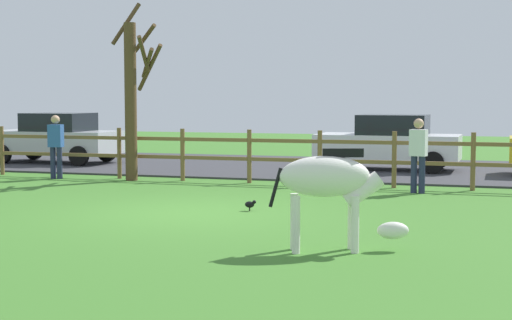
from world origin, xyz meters
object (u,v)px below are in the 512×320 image
(visitor_right_of_tree, at_px, (56,144))
(crow_on_grass, at_px, (250,204))
(zebra, at_px, (331,184))
(parked_car_white, at_px, (389,142))
(parked_car_silver, at_px, (56,137))
(bare_tree, at_px, (133,94))
(visitor_left_of_tree, at_px, (418,152))

(visitor_right_of_tree, bearing_deg, crow_on_grass, -31.26)
(zebra, xyz_separation_m, parked_car_white, (-0.68, 11.68, -0.08))
(crow_on_grass, bearing_deg, parked_car_white, 80.04)
(crow_on_grass, height_order, parked_car_silver, parked_car_silver)
(bare_tree, bearing_deg, visitor_right_of_tree, -172.63)
(zebra, xyz_separation_m, parked_car_silver, (-10.96, 10.96, -0.08))
(bare_tree, xyz_separation_m, parked_car_white, (5.90, 4.24, -1.34))
(visitor_right_of_tree, bearing_deg, parked_car_white, 29.51)
(zebra, distance_m, parked_car_white, 11.70)
(bare_tree, relative_size, visitor_right_of_tree, 2.75)
(bare_tree, relative_size, parked_car_white, 1.11)
(bare_tree, distance_m, visitor_left_of_tree, 7.29)
(bare_tree, distance_m, parked_car_silver, 5.77)
(bare_tree, relative_size, parked_car_silver, 1.12)
(zebra, xyz_separation_m, visitor_left_of_tree, (0.56, 6.84, -0.02))
(parked_car_silver, height_order, visitor_left_of_tree, visitor_left_of_tree)
(parked_car_silver, distance_m, visitor_left_of_tree, 12.24)
(visitor_right_of_tree, bearing_deg, zebra, -39.68)
(parked_car_white, relative_size, visitor_right_of_tree, 2.47)
(zebra, height_order, parked_car_silver, parked_car_silver)
(bare_tree, xyz_separation_m, visitor_left_of_tree, (7.15, -0.60, -1.28))
(crow_on_grass, xyz_separation_m, visitor_left_of_tree, (2.73, 3.60, 0.78))
(crow_on_grass, relative_size, visitor_right_of_tree, 0.13)
(zebra, bearing_deg, parked_car_white, 93.34)
(zebra, distance_m, parked_car_silver, 15.50)
(crow_on_grass, distance_m, parked_car_white, 8.60)
(parked_car_silver, bearing_deg, visitor_right_of_tree, -58.53)
(zebra, bearing_deg, bare_tree, 131.51)
(zebra, relative_size, crow_on_grass, 8.69)
(bare_tree, relative_size, visitor_left_of_tree, 2.75)
(zebra, relative_size, visitor_left_of_tree, 1.14)
(bare_tree, distance_m, crow_on_grass, 6.44)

